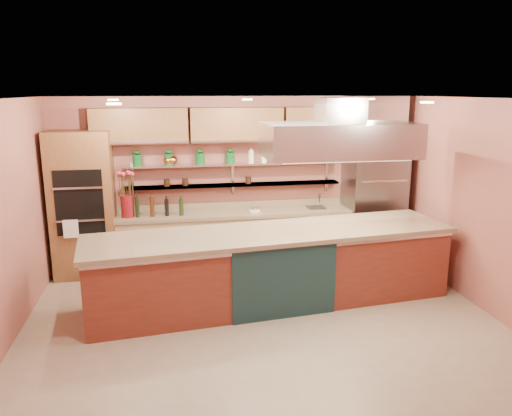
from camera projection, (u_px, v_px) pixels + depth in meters
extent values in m
cube|color=gray|center=(263.00, 323.00, 6.39)|extent=(6.00, 5.00, 0.02)
cube|color=black|center=(264.00, 99.00, 5.74)|extent=(6.00, 5.00, 0.02)
cube|color=#A75C4F|center=(235.00, 180.00, 8.46)|extent=(6.00, 0.04, 2.80)
cube|color=#A75C4F|center=(328.00, 299.00, 3.67)|extent=(6.00, 0.04, 2.80)
cube|color=#A75C4F|center=(486.00, 206.00, 6.58)|extent=(0.04, 5.00, 2.80)
cube|color=brown|center=(83.00, 205.00, 7.79)|extent=(0.95, 0.64, 2.30)
cube|color=slate|center=(373.00, 200.00, 8.60)|extent=(0.95, 0.72, 2.10)
cube|color=tan|center=(235.00, 238.00, 8.38)|extent=(3.84, 0.64, 0.93)
cube|color=silver|center=(234.00, 185.00, 8.34)|extent=(3.60, 0.26, 0.03)
cube|color=silver|center=(233.00, 164.00, 8.26)|extent=(3.60, 0.26, 0.03)
cube|color=brown|center=(236.00, 125.00, 8.07)|extent=(4.60, 0.36, 0.55)
cube|color=silver|center=(339.00, 140.00, 6.64)|extent=(2.00, 1.00, 0.45)
cube|color=#FFE5A5|center=(261.00, 101.00, 5.94)|extent=(4.00, 2.80, 0.02)
cube|color=maroon|center=(272.00, 267.00, 6.88)|extent=(5.02, 1.61, 1.03)
cylinder|color=maroon|center=(127.00, 206.00, 7.89)|extent=(0.24, 0.24, 0.35)
cube|color=black|center=(159.00, 208.00, 7.99)|extent=(0.84, 0.37, 0.26)
cube|color=white|center=(254.00, 209.00, 8.27)|extent=(0.18, 0.15, 0.09)
cylinder|color=silver|center=(319.00, 200.00, 8.54)|extent=(0.03, 0.03, 0.25)
ellipsoid|color=orange|center=(172.00, 160.00, 8.07)|extent=(0.21, 0.21, 0.15)
cylinder|color=#114F1E|center=(200.00, 159.00, 8.14)|extent=(0.17, 0.17, 0.17)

